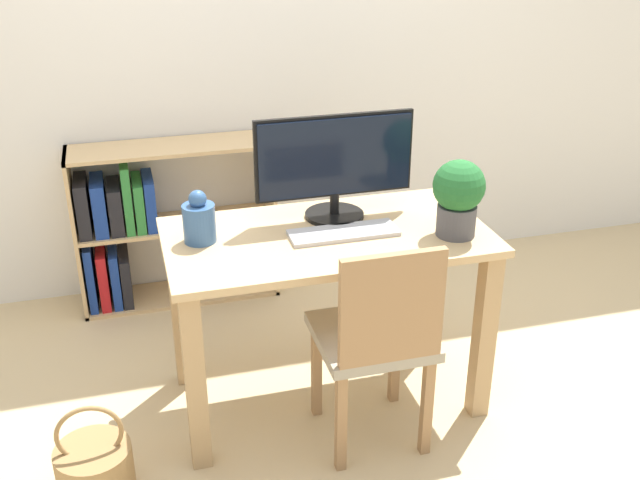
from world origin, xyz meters
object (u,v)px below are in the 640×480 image
at_px(keyboard, 343,233).
at_px(vase, 199,220).
at_px(basket, 95,471).
at_px(bookshelf, 140,228).
at_px(monitor, 335,162).
at_px(chair, 377,337).
at_px(potted_plant, 458,195).

bearing_deg(keyboard, vase, 170.33).
bearing_deg(basket, bookshelf, 79.26).
bearing_deg(monitor, vase, -171.09).
xyz_separation_m(vase, chair, (0.55, -0.38, -0.35)).
bearing_deg(chair, basket, -170.45).
bearing_deg(bookshelf, basket, -100.74).
bearing_deg(bookshelf, potted_plant, -45.82).
xyz_separation_m(potted_plant, basket, (-1.36, -0.20, -0.78)).
bearing_deg(keyboard, chair, -82.61).
bearing_deg(monitor, potted_plant, -36.26).
distance_m(potted_plant, basket, 1.58).
bearing_deg(basket, vase, 41.14).
xyz_separation_m(monitor, chair, (0.02, -0.47, -0.49)).
height_order(vase, potted_plant, potted_plant).
height_order(vase, bookshelf, vase).
xyz_separation_m(vase, basket, (-0.45, -0.39, -0.71)).
relative_size(monitor, vase, 3.12).
relative_size(keyboard, bookshelf, 0.42).
bearing_deg(vase, monitor, 8.91).
relative_size(chair, bookshelf, 0.89).
distance_m(monitor, potted_plant, 0.48).
relative_size(keyboard, potted_plant, 1.40).
relative_size(keyboard, vase, 2.06).
distance_m(monitor, keyboard, 0.28).
bearing_deg(chair, vase, 154.34).
xyz_separation_m(keyboard, bookshelf, (-0.71, 1.03, -0.34)).
xyz_separation_m(vase, bookshelf, (-0.20, 0.94, -0.42)).
height_order(monitor, chair, monitor).
relative_size(bookshelf, basket, 2.53).
height_order(keyboard, bookshelf, bookshelf).
xyz_separation_m(potted_plant, bookshelf, (-1.11, 1.14, -0.50)).
bearing_deg(monitor, basket, -154.11).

